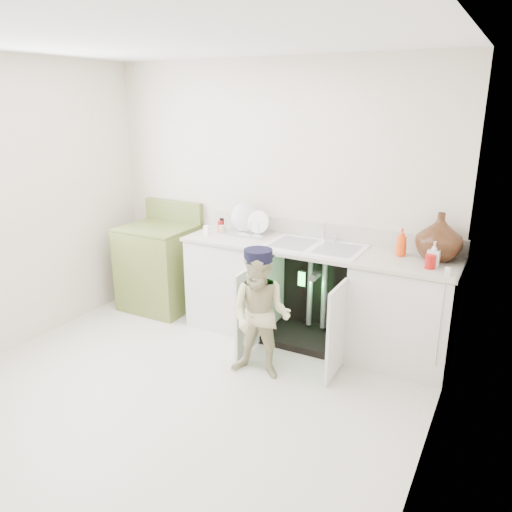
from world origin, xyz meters
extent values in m
plane|color=beige|center=(0.00, 0.00, 0.00)|extent=(3.50, 3.50, 0.00)
cube|color=beige|center=(0.00, 1.50, 1.25)|extent=(3.50, 2.50, 0.02)
cube|color=beige|center=(-1.75, 0.00, 1.25)|extent=(2.50, 3.00, 0.02)
cube|color=beige|center=(1.75, 0.00, 1.25)|extent=(2.50, 3.00, 0.02)
plane|color=white|center=(0.00, 0.00, 2.50)|extent=(3.50, 3.50, 0.00)
cube|color=beige|center=(-0.25, 1.20, 0.43)|extent=(0.80, 0.60, 0.86)
cube|color=beige|center=(1.35, 1.20, 0.43)|extent=(0.80, 0.60, 0.86)
cube|color=black|center=(0.55, 1.47, 0.43)|extent=(0.80, 0.06, 0.86)
cube|color=black|center=(0.55, 1.20, 0.03)|extent=(0.80, 0.60, 0.06)
cylinder|color=gray|center=(0.48, 1.30, 0.45)|extent=(0.05, 0.05, 0.70)
cylinder|color=gray|center=(0.62, 1.30, 0.45)|extent=(0.05, 0.05, 0.70)
cylinder|color=gray|center=(0.55, 1.25, 0.62)|extent=(0.07, 0.18, 0.07)
cube|color=beige|center=(0.15, 0.70, 0.40)|extent=(0.03, 0.40, 0.76)
cube|color=beige|center=(0.95, 0.70, 0.40)|extent=(0.02, 0.40, 0.76)
cube|color=beige|center=(0.55, 1.20, 0.89)|extent=(2.44, 0.64, 0.03)
cube|color=beige|center=(0.55, 1.49, 0.98)|extent=(2.44, 0.02, 0.15)
cube|color=white|center=(0.55, 1.20, 0.90)|extent=(0.85, 0.55, 0.02)
cube|color=gray|center=(0.34, 1.20, 0.91)|extent=(0.34, 0.40, 0.01)
cube|color=gray|center=(0.76, 1.20, 0.91)|extent=(0.34, 0.40, 0.01)
cylinder|color=silver|center=(0.55, 1.42, 0.99)|extent=(0.03, 0.03, 0.17)
cylinder|color=silver|center=(0.55, 1.36, 1.06)|extent=(0.02, 0.14, 0.02)
cylinder|color=silver|center=(0.66, 1.42, 0.94)|extent=(0.04, 0.04, 0.06)
cylinder|color=silver|center=(1.68, 0.89, 0.55)|extent=(0.01, 0.01, 0.70)
cube|color=silver|center=(1.68, 0.98, 0.93)|extent=(0.04, 0.02, 0.06)
cube|color=silver|center=(-0.19, 1.32, 0.91)|extent=(0.45, 0.30, 0.02)
cylinder|color=silver|center=(-0.23, 1.34, 0.99)|extent=(0.28, 0.10, 0.27)
cylinder|color=white|center=(-0.07, 1.32, 0.98)|extent=(0.22, 0.06, 0.22)
cylinder|color=silver|center=(-0.37, 1.22, 0.98)|extent=(0.01, 0.01, 0.13)
cylinder|color=silver|center=(-0.28, 1.22, 0.98)|extent=(0.01, 0.01, 0.13)
cylinder|color=silver|center=(-0.19, 1.22, 0.98)|extent=(0.01, 0.01, 0.13)
cylinder|color=silver|center=(-0.10, 1.22, 0.98)|extent=(0.01, 0.01, 0.13)
cylinder|color=silver|center=(-0.01, 1.22, 0.98)|extent=(0.01, 0.01, 0.13)
imported|color=#472414|center=(1.55, 1.34, 1.09)|extent=(0.37, 0.37, 0.38)
imported|color=#FF460D|center=(1.27, 1.30, 1.02)|extent=(0.09, 0.09, 0.23)
imported|color=silver|center=(1.55, 1.14, 1.00)|extent=(0.09, 0.09, 0.20)
cylinder|color=#B3120F|center=(1.54, 1.08, 0.96)|extent=(0.08, 0.08, 0.11)
cylinder|color=red|center=(-0.47, 1.28, 0.95)|extent=(0.05, 0.05, 0.10)
cylinder|color=beige|center=(-0.41, 1.20, 0.94)|extent=(0.06, 0.06, 0.08)
cylinder|color=black|center=(-0.48, 1.32, 0.96)|extent=(0.04, 0.04, 0.12)
cube|color=white|center=(-0.51, 1.10, 0.95)|extent=(0.05, 0.05, 0.09)
cube|color=olive|center=(-1.17, 1.18, 0.43)|extent=(0.71, 0.65, 0.86)
cube|color=olive|center=(-1.17, 1.18, 0.87)|extent=(0.71, 0.65, 0.02)
cube|color=olive|center=(-1.17, 1.46, 0.99)|extent=(0.71, 0.06, 0.22)
cylinder|color=black|center=(-1.35, 1.02, 0.87)|extent=(0.16, 0.16, 0.02)
cylinder|color=silver|center=(-1.35, 1.02, 0.88)|extent=(0.19, 0.19, 0.01)
cylinder|color=black|center=(-1.35, 1.33, 0.87)|extent=(0.16, 0.16, 0.02)
cylinder|color=silver|center=(-1.35, 1.33, 0.88)|extent=(0.19, 0.19, 0.01)
cylinder|color=black|center=(-0.99, 1.02, 0.87)|extent=(0.16, 0.16, 0.02)
cylinder|color=silver|center=(-0.99, 1.02, 0.88)|extent=(0.19, 0.19, 0.01)
cylinder|color=black|center=(-0.99, 1.33, 0.87)|extent=(0.16, 0.16, 0.02)
cylinder|color=silver|center=(-0.99, 1.33, 0.88)|extent=(0.19, 0.19, 0.01)
imported|color=beige|center=(0.41, 0.44, 0.52)|extent=(0.55, 0.45, 1.04)
cylinder|color=black|center=(0.41, 0.44, 1.01)|extent=(0.25, 0.25, 0.09)
cube|color=black|center=(0.40, 0.54, 0.97)|extent=(0.18, 0.11, 0.01)
cube|color=black|center=(0.58, 0.86, 0.72)|extent=(0.07, 0.01, 0.14)
cube|color=#26F23F|center=(0.58, 0.85, 0.72)|extent=(0.06, 0.00, 0.12)
camera|label=1|loc=(2.07, -2.73, 2.15)|focal=35.00mm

